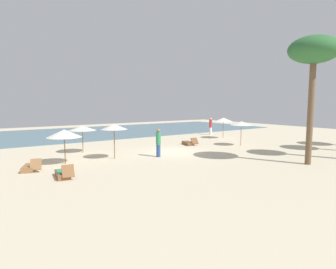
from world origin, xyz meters
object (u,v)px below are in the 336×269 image
lounger_0 (30,168)px  umbrella_2 (64,133)px  umbrella_4 (114,127)px  lounger_2 (189,143)px  umbrella_0 (241,123)px  palm_1 (314,53)px  umbrella_3 (223,120)px  person_1 (158,142)px  person_0 (211,126)px  lounger_1 (63,174)px  umbrella_1 (82,128)px

lounger_0 → umbrella_2: bearing=17.4°
umbrella_4 → lounger_2: 8.49m
umbrella_0 → palm_1: palm_1 is taller
umbrella_3 → person_1: bearing=-156.8°
umbrella_4 → person_0: umbrella_4 is taller
lounger_1 → person_1: (6.94, 1.88, 0.83)m
umbrella_0 → palm_1: size_ratio=0.28×
lounger_1 → palm_1: size_ratio=0.22×
umbrella_1 → palm_1: palm_1 is taller
umbrella_3 → umbrella_4: bearing=-165.2°
umbrella_0 → lounger_1: 15.95m
umbrella_2 → umbrella_4: 3.19m
umbrella_0 → lounger_0: size_ratio=1.21×
lounger_1 → person_1: size_ratio=0.87×
lounger_1 → umbrella_2: bearing=73.1°
palm_1 → lounger_0: bearing=150.9°
umbrella_2 → umbrella_3: bearing=11.4°
palm_1 → person_1: bearing=130.5°
person_0 → palm_1: 17.47m
lounger_2 → person_1: (-5.22, -3.14, 0.84)m
umbrella_1 → umbrella_3: bearing=0.5°
lounger_0 → lounger_2: size_ratio=0.98×
umbrella_1 → palm_1: 16.23m
umbrella_0 → person_1: size_ratio=1.08×
umbrella_1 → umbrella_3: (14.97, 0.14, 0.12)m
person_0 → palm_1: size_ratio=0.26×
umbrella_3 → umbrella_1: bearing=-179.5°
umbrella_1 → person_0: size_ratio=1.04×
umbrella_3 → lounger_2: size_ratio=1.21×
person_1 → umbrella_3: bearing=23.2°
lounger_1 → palm_1: 15.58m
umbrella_2 → person_0: 19.65m
umbrella_2 → lounger_0: (-2.10, -0.66, -1.71)m
person_0 → person_1: size_ratio=1.00×
umbrella_1 → lounger_2: bearing=-9.6°
umbrella_4 → lounger_0: size_ratio=1.33×
umbrella_1 → lounger_0: size_ratio=1.16×
umbrella_4 → person_1: size_ratio=1.19×
lounger_1 → lounger_0: bearing=113.6°
umbrella_4 → palm_1: 13.05m
person_1 → umbrella_1: bearing=128.9°
umbrella_0 → umbrella_1: umbrella_0 is taller
umbrella_2 → person_0: size_ratio=1.08×
person_0 → person_1: 14.86m
umbrella_3 → person_0: (1.27, 3.25, -0.97)m
umbrella_2 → person_0: (18.44, 6.72, -0.88)m
umbrella_0 → lounger_1: (-15.71, -2.15, -1.77)m
umbrella_1 → lounger_1: bearing=-115.9°
umbrella_1 → umbrella_0: bearing=-19.3°
person_0 → umbrella_1: bearing=-168.2°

